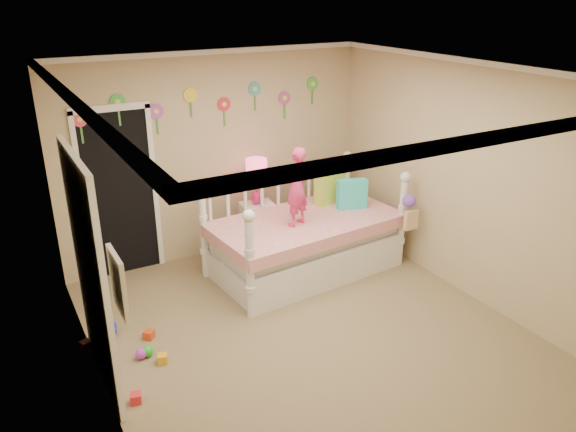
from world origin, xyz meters
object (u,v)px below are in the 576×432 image
child (296,187)px  table_lamp (257,174)px  daybed (305,224)px  nightstand (258,228)px

child → table_lamp: 0.84m
child → table_lamp: size_ratio=1.57×
daybed → child: child is taller
daybed → child: (-0.19, -0.11, 0.54)m
daybed → table_lamp: table_lamp is taller
child → daybed: bearing=-171.3°
child → table_lamp: (-0.10, 0.83, -0.07)m
child → nightstand: child is taller
nightstand → daybed: bearing=-61.6°
nightstand → child: bearing=-76.5°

